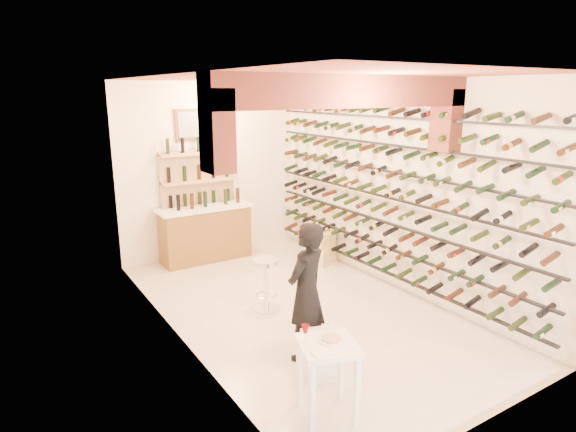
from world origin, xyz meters
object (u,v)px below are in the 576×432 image
Objects in this scene: tasting_table at (327,356)px; back_counter at (206,232)px; wine_rack at (383,191)px; crate_lower at (322,254)px; white_stool at (322,354)px; person at (306,292)px; chrome_barstool at (266,281)px.

back_counter is at bearing 99.32° from tasting_table.
wine_rack reaches higher than crate_lower.
back_counter is 4.21m from white_stool.
person is (0.43, 0.98, 0.19)m from tasting_table.
white_stool is at bearing -145.82° from wine_rack.
chrome_barstool is at bearing 92.61° from tasting_table.
wine_rack is at bearing 34.18° from white_stool.
chrome_barstool is at bearing -147.72° from crate_lower.
back_counter is 3.55× the size of white_stool.
wine_rack is 7.63× the size of chrome_barstool.
back_counter is 3.26× the size of crate_lower.
wine_rack is 10.94× the size of crate_lower.
person is 1.43m from chrome_barstool.
white_stool is at bearing -95.83° from back_counter.
back_counter is 2.16m from crate_lower.
back_counter is at bearing 124.66° from wine_rack.
wine_rack is at bearing -55.34° from back_counter.
crate_lower is at bearing 53.75° from white_stool.
chrome_barstool is (-0.12, -2.43, -0.10)m from back_counter.
chrome_barstool is (0.25, 1.36, -0.38)m from person.
wine_rack is 3.03m from white_stool.
chrome_barstool is at bearing -123.05° from person.
back_counter is 1.04× the size of person.
white_stool is (0.37, 0.59, -0.39)m from tasting_table.
tasting_table is 1.09m from person.
wine_rack is 3.50m from tasting_table.
tasting_table is 1.78× the size of crate_lower.
person is 3.31m from crate_lower.
tasting_table is 0.57× the size of person.
tasting_table is 1.24× the size of chrome_barstool.
back_counter is 2.28× the size of chrome_barstool.
back_counter is at bearing 143.00° from crate_lower.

